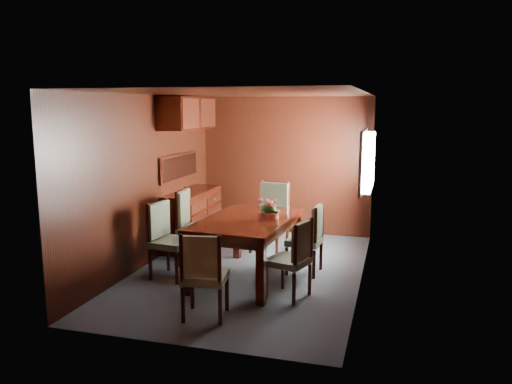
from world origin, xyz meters
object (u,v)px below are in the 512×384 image
(sideboard, at_px, (193,218))
(dining_table, at_px, (247,227))
(chair_right_near, at_px, (294,255))
(chair_left_near, at_px, (166,235))
(chair_head, at_px, (203,271))
(flower_centerpiece, at_px, (269,208))

(sideboard, xyz_separation_m, dining_table, (1.30, -1.28, 0.24))
(sideboard, height_order, chair_right_near, chair_right_near)
(chair_left_near, xyz_separation_m, chair_right_near, (1.77, -0.29, -0.04))
(chair_right_near, bearing_deg, dining_table, 71.83)
(chair_right_near, distance_m, chair_head, 1.16)
(chair_head, relative_size, flower_centerpiece, 3.40)
(chair_left_near, height_order, chair_head, chair_left_near)
(dining_table, distance_m, chair_left_near, 1.08)
(dining_table, height_order, chair_right_near, chair_right_near)
(dining_table, height_order, flower_centerpiece, flower_centerpiece)
(sideboard, distance_m, chair_head, 2.91)
(sideboard, xyz_separation_m, chair_head, (1.23, -2.64, 0.08))
(dining_table, bearing_deg, chair_right_near, -31.20)
(chair_head, bearing_deg, sideboard, 106.84)
(chair_head, distance_m, flower_centerpiece, 1.55)
(dining_table, distance_m, flower_centerpiece, 0.37)
(dining_table, xyz_separation_m, chair_left_near, (-1.05, -0.22, -0.13))
(chair_left_near, xyz_separation_m, chair_head, (0.97, -1.14, -0.03))
(chair_left_near, distance_m, flower_centerpiece, 1.40)
(dining_table, relative_size, flower_centerpiece, 6.36)
(chair_head, bearing_deg, flower_centerpiece, 68.86)
(sideboard, height_order, dining_table, sideboard)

